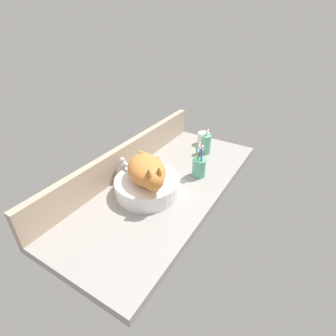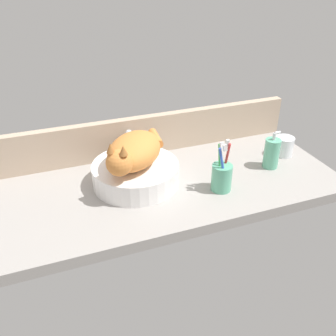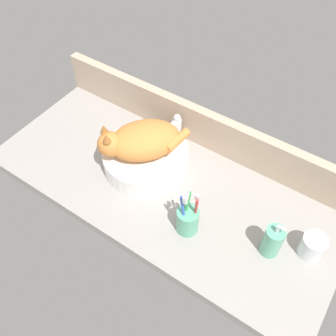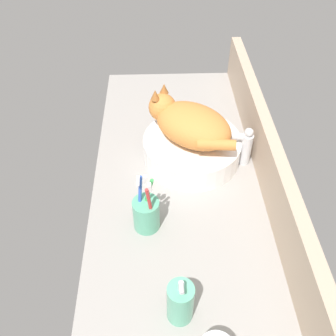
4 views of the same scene
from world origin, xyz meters
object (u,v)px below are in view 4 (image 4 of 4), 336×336
Objects in this scene: faucet at (243,144)px; toothbrush_cup at (146,213)px; soap_dispenser at (180,302)px; sink_basin at (192,149)px; cat at (189,123)px.

toothbrush_cup reaches higher than faucet.
toothbrush_cup is at bearing -163.35° from soap_dispenser.
sink_basin is 2.07× the size of soap_dispenser.
cat reaches higher than toothbrush_cup.
sink_basin is 52.93cm from soap_dispenser.
soap_dispenser is at bearing -6.13° from cat.
toothbrush_cup is (27.05, -14.42, 1.38)cm from sink_basin.
soap_dispenser is at bearing -7.41° from sink_basin.
faucet is (3.17, 16.76, -6.34)cm from cat.
soap_dispenser reaches higher than sink_basin.
faucet is at bearing 81.42° from sink_basin.
sink_basin is at bearing -98.58° from faucet.
soap_dispenser is (53.26, -5.72, -7.69)cm from cat.
soap_dispenser is (50.09, -22.48, -1.35)cm from faucet.
faucet is at bearing 129.38° from toothbrush_cup.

